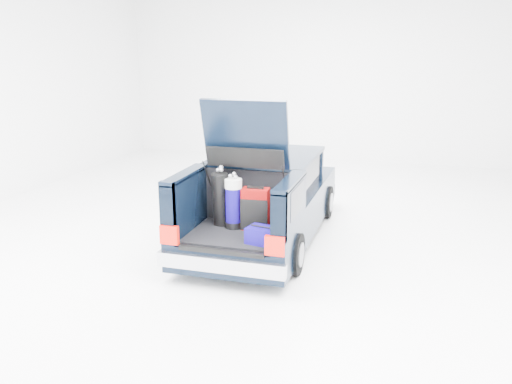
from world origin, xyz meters
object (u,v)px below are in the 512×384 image
(car, at_px, (266,199))
(blue_golf_bag, at_px, (234,203))
(blue_duffel, at_px, (264,236))
(red_suitcase, at_px, (255,209))
(black_golf_bag, at_px, (221,199))

(car, bearing_deg, blue_golf_bag, -94.58)
(car, bearing_deg, blue_duffel, -75.31)
(red_suitcase, bearing_deg, blue_duffel, -66.78)
(red_suitcase, height_order, blue_duffel, red_suitcase)
(red_suitcase, xyz_separation_m, black_golf_bag, (-0.55, 0.03, 0.10))
(car, xyz_separation_m, black_golf_bag, (-0.34, -1.32, 0.33))
(blue_duffel, bearing_deg, red_suitcase, 129.35)
(black_golf_bag, bearing_deg, blue_golf_bag, -15.49)
(car, xyz_separation_m, red_suitcase, (0.21, -1.35, 0.23))
(red_suitcase, distance_m, blue_golf_bag, 0.33)
(blue_golf_bag, bearing_deg, red_suitcase, 5.68)
(black_golf_bag, bearing_deg, car, 76.87)
(black_golf_bag, distance_m, blue_golf_bag, 0.24)
(blue_golf_bag, xyz_separation_m, blue_duffel, (0.61, -0.51, -0.27))
(blue_golf_bag, bearing_deg, car, 84.13)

